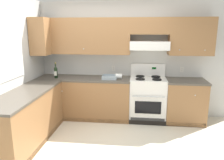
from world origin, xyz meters
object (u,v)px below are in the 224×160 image
object	(u,v)px
paper_towel_roll	(119,76)
bowl	(110,78)
stove	(147,99)
wine_bottle	(56,72)

from	to	relation	value
paper_towel_roll	bowl	bearing A→B (deg)	-170.21
stove	paper_towel_roll	size ratio (longest dim) A/B	9.01
wine_bottle	paper_towel_roll	size ratio (longest dim) A/B	2.53
stove	wine_bottle	distance (m)	2.07
bowl	paper_towel_roll	size ratio (longest dim) A/B	2.32
wine_bottle	paper_towel_roll	distance (m)	1.37
bowl	stove	bearing A→B (deg)	4.72
wine_bottle	bowl	world-z (taller)	wine_bottle
stove	bowl	bearing A→B (deg)	-175.28
stove	wine_bottle	world-z (taller)	wine_bottle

